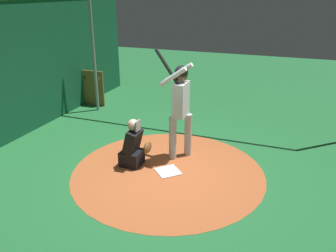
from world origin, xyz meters
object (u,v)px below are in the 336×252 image
object	(u,v)px
home_plate	(168,171)
bat_rack	(89,88)
batter	(180,103)
catcher	(133,147)

from	to	relation	value
home_plate	bat_rack	distance (m)	4.81
batter	bat_rack	xyz separation A→B (m)	(-3.70, 2.33, -0.69)
home_plate	catcher	size ratio (longest dim) A/B	0.43
home_plate	catcher	world-z (taller)	catcher
batter	bat_rack	size ratio (longest dim) A/B	2.11
home_plate	bat_rack	bearing A→B (deg)	140.74
home_plate	batter	bearing A→B (deg)	90.21
home_plate	bat_rack	world-z (taller)	bat_rack
batter	home_plate	bearing A→B (deg)	-89.79
batter	bat_rack	distance (m)	4.43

